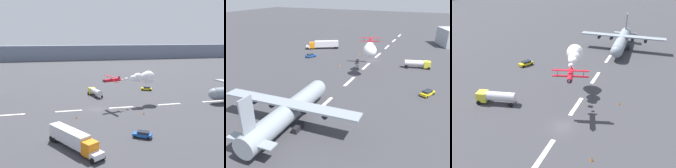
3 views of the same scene
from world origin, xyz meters
The scene contains 14 objects.
ground_plane centered at (0.00, 0.00, 0.00)m, with size 440.00×440.00×0.00m, color #38383D.
runway_stripe_2 centered at (-24.86, 0.00, 0.01)m, with size 8.00×0.90×0.01m, color white.
runway_stripe_3 centered at (-8.29, 0.00, 0.01)m, with size 8.00×0.90×0.01m, color white.
runway_stripe_4 centered at (8.29, 0.00, 0.01)m, with size 8.00×0.90×0.01m, color white.
runway_stripe_5 centered at (24.86, 0.00, 0.01)m, with size 8.00×0.90×0.01m, color white.
runway_stripe_6 centered at (41.43, 0.00, 0.01)m, with size 8.00×0.90×0.01m, color white.
mountain_ridge_distant centered at (0.00, 174.96, 7.02)m, with size 396.00×16.00×14.04m, color slate.
stunt_biplane_red centered at (16.51, 3.53, 8.86)m, with size 19.20×9.59×4.24m.
semi_truck_orange centered at (-9.35, -26.86, 2.13)m, with size 10.00×14.47×3.70m.
fuel_tanker_truck centered at (2.83, 17.47, 1.74)m, with size 4.65×9.17×2.90m.
followme_car_yellow centered at (6.12, -24.84, 0.81)m, with size 4.50×3.77×1.52m.
airport_staff_sedan centered at (25.73, 22.75, 0.81)m, with size 4.81×3.60×1.52m.
traffic_cone_near centered at (-6.82, -7.91, 0.38)m, with size 0.44×0.44×0.75m, color orange.
traffic_cone_far centered at (12.54, -8.77, 0.38)m, with size 0.44×0.44×0.75m, color orange.
Camera 1 is at (-13.12, -74.93, 22.05)m, focal length 40.64 mm.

